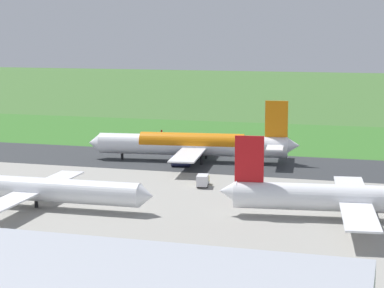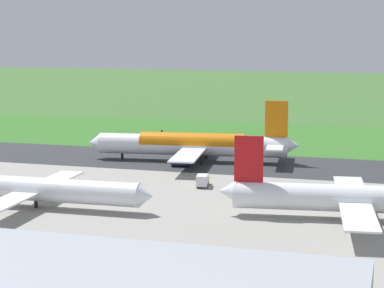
# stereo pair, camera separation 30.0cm
# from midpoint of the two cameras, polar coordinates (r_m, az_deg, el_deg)

# --- Properties ---
(ground_plane) EXTENTS (800.00, 800.00, 0.00)m
(ground_plane) POSITION_cam_midpoint_polar(r_m,az_deg,el_deg) (182.50, -0.30, -1.38)
(ground_plane) COLOR #3D662D
(runway_asphalt) EXTENTS (600.00, 28.80, 0.06)m
(runway_asphalt) POSITION_cam_midpoint_polar(r_m,az_deg,el_deg) (182.50, -0.30, -1.37)
(runway_asphalt) COLOR #2D3033
(runway_asphalt) RESTS_ON ground
(apron_concrete) EXTENTS (440.00, 110.00, 0.05)m
(apron_concrete) POSITION_cam_midpoint_polar(r_m,az_deg,el_deg) (138.23, -5.90, -4.82)
(apron_concrete) COLOR gray
(apron_concrete) RESTS_ON ground
(grass_verge_foreground) EXTENTS (600.00, 80.00, 0.04)m
(grass_verge_foreground) POSITION_cam_midpoint_polar(r_m,az_deg,el_deg) (220.42, 2.60, 0.42)
(grass_verge_foreground) COLOR #346B27
(grass_verge_foreground) RESTS_ON ground
(airliner_main) EXTENTS (54.13, 44.40, 15.88)m
(airliner_main) POSITION_cam_midpoint_polar(r_m,az_deg,el_deg) (181.47, 0.07, -0.05)
(airliner_main) COLOR white
(airliner_main) RESTS_ON ground
(airliner_parked_near) EXTENTS (49.78, 40.85, 14.54)m
(airliner_parked_near) POSITION_cam_midpoint_polar(r_m,az_deg,el_deg) (129.18, 12.99, -4.20)
(airliner_parked_near) COLOR white
(airliner_parked_near) RESTS_ON ground
(airliner_parked_mid) EXTENTS (46.18, 37.71, 13.50)m
(airliner_parked_mid) POSITION_cam_midpoint_polar(r_m,az_deg,el_deg) (137.85, -12.44, -3.46)
(airliner_parked_mid) COLOR white
(airliner_parked_mid) RESTS_ON ground
(service_truck_fuel) EXTENTS (3.16, 6.09, 2.65)m
(service_truck_fuel) POSITION_cam_midpoint_polar(r_m,az_deg,el_deg) (153.05, 0.81, -2.88)
(service_truck_fuel) COLOR gold
(service_truck_fuel) RESTS_ON ground
(no_stopping_sign) EXTENTS (0.60, 0.10, 2.53)m
(no_stopping_sign) POSITION_cam_midpoint_polar(r_m,az_deg,el_deg) (221.63, -2.47, 0.86)
(no_stopping_sign) COLOR slate
(no_stopping_sign) RESTS_ON ground
(traffic_cone_orange) EXTENTS (0.40, 0.40, 0.55)m
(traffic_cone_orange) POSITION_cam_midpoint_polar(r_m,az_deg,el_deg) (228.75, -2.73, 0.80)
(traffic_cone_orange) COLOR orange
(traffic_cone_orange) RESTS_ON ground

